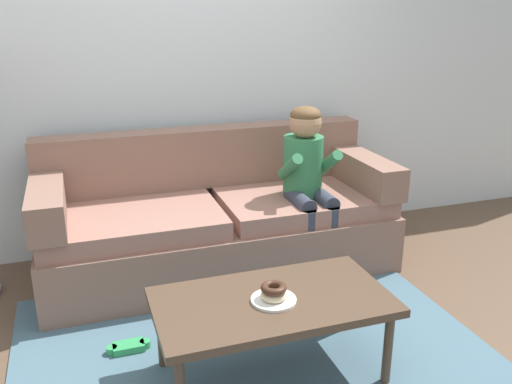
{
  "coord_description": "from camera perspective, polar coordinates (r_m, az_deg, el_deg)",
  "views": [
    {
      "loc": [
        -0.76,
        -2.47,
        1.7
      ],
      "look_at": [
        0.23,
        0.45,
        0.65
      ],
      "focal_mm": 38.24,
      "sensor_mm": 36.0,
      "label": 1
    }
  ],
  "objects": [
    {
      "name": "area_rug",
      "position": [
        2.89,
        0.13,
        -17.05
      ],
      "size": [
        2.38,
        1.98,
        0.01
      ],
      "primitive_type": "cube",
      "color": "#476675",
      "rests_on": "ground"
    },
    {
      "name": "ground",
      "position": [
        3.09,
        -1.43,
        -14.57
      ],
      "size": [
        10.0,
        10.0,
        0.0
      ],
      "primitive_type": "plane",
      "color": "brown"
    },
    {
      "name": "couch",
      "position": [
        3.68,
        -4.07,
        -3.04
      ],
      "size": [
        2.29,
        0.9,
        0.91
      ],
      "color": "#846051",
      "rests_on": "ground"
    },
    {
      "name": "wall_back",
      "position": [
        3.95,
        -7.89,
        14.3
      ],
      "size": [
        8.0,
        0.1,
        2.8
      ],
      "primitive_type": "cube",
      "color": "silver",
      "rests_on": "ground"
    },
    {
      "name": "coffee_table",
      "position": [
        2.59,
        1.72,
        -11.85
      ],
      "size": [
        1.1,
        0.59,
        0.42
      ],
      "color": "#4C3828",
      "rests_on": "ground"
    },
    {
      "name": "donut_second",
      "position": [
        2.51,
        1.86,
        -10.01
      ],
      "size": [
        0.16,
        0.16,
        0.04
      ],
      "primitive_type": "torus",
      "rotation": [
        0.0,
        0.0,
        1.16
      ],
      "color": "#422619",
      "rests_on": "donut"
    },
    {
      "name": "plate",
      "position": [
        2.54,
        1.85,
        -11.22
      ],
      "size": [
        0.21,
        0.21,
        0.01
      ],
      "primitive_type": "cylinder",
      "color": "white",
      "rests_on": "coffee_table"
    },
    {
      "name": "donut",
      "position": [
        2.53,
        1.85,
        -10.72
      ],
      "size": [
        0.17,
        0.17,
        0.04
      ],
      "primitive_type": "torus",
      "rotation": [
        0.0,
        0.0,
        2.47
      ],
      "color": "beige",
      "rests_on": "plate"
    },
    {
      "name": "person_child",
      "position": [
        3.56,
        5.42,
        1.95
      ],
      "size": [
        0.34,
        0.58,
        1.1
      ],
      "color": "#337A4C",
      "rests_on": "ground"
    },
    {
      "name": "toy_controller",
      "position": [
        3.0,
        -13.17,
        -15.59
      ],
      "size": [
        0.23,
        0.09,
        0.05
      ],
      "rotation": [
        0.0,
        0.0,
        0.32
      ],
      "color": "#339E56",
      "rests_on": "ground"
    }
  ]
}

